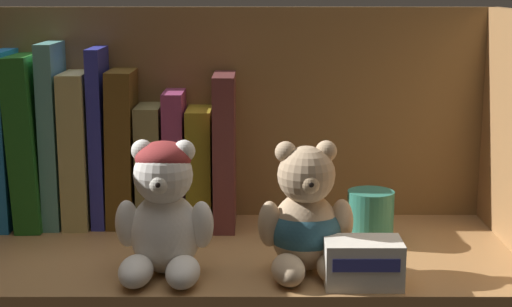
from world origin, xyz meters
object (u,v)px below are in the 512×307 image
(book_1, at_px, (12,137))
(book_6, at_px, (125,146))
(book_3, at_px, (58,133))
(book_4, at_px, (82,147))
(book_9, at_px, (202,165))
(book_5, at_px, (103,136))
(book_8, at_px, (177,157))
(book_7, at_px, (153,163))
(book_10, at_px, (227,148))
(teddy_bear_larger, at_px, (165,212))
(book_2, at_px, (35,139))
(teddy_bear_smaller, at_px, (308,221))
(pillar_candle, at_px, (372,217))
(small_product_box, at_px, (365,263))

(book_1, distance_m, book_6, 0.15)
(book_3, distance_m, book_4, 0.04)
(book_9, bearing_deg, book_5, 180.00)
(book_6, xyz_separation_m, book_8, (0.07, 0.00, -0.01))
(book_7, bearing_deg, book_3, 180.00)
(book_10, relative_size, teddy_bear_larger, 1.34)
(book_5, bearing_deg, book_1, 180.00)
(book_2, height_order, teddy_bear_smaller, book_2)
(book_1, height_order, pillar_candle, book_1)
(book_5, height_order, pillar_candle, book_5)
(book_2, relative_size, book_8, 1.27)
(book_2, xyz_separation_m, book_9, (0.23, 0.00, -0.04))
(book_1, xyz_separation_m, book_4, (0.10, 0.00, -0.01))
(book_1, height_order, book_6, book_1)
(book_7, xyz_separation_m, book_8, (0.03, 0.00, 0.01))
(book_5, xyz_separation_m, teddy_bear_larger, (0.11, -0.21, -0.05))
(teddy_bear_larger, bearing_deg, small_product_box, -8.45)
(book_6, bearing_deg, book_7, 0.00)
(book_5, distance_m, book_6, 0.03)
(book_6, bearing_deg, teddy_bear_larger, -69.77)
(book_4, bearing_deg, teddy_bear_smaller, -34.21)
(teddy_bear_smaller, relative_size, pillar_candle, 2.27)
(book_1, distance_m, book_9, 0.26)
(book_1, height_order, small_product_box, book_1)
(book_3, relative_size, book_4, 1.19)
(teddy_bear_smaller, bearing_deg, book_3, 148.44)
(book_2, relative_size, book_7, 1.42)
(book_2, relative_size, book_3, 0.94)
(book_2, bearing_deg, book_5, 0.00)
(pillar_candle, bearing_deg, book_3, 167.36)
(book_8, xyz_separation_m, teddy_bear_larger, (0.01, -0.21, -0.02))
(book_4, bearing_deg, book_1, 180.00)
(book_3, relative_size, book_8, 1.36)
(book_5, bearing_deg, book_7, 0.00)
(book_1, distance_m, book_7, 0.20)
(book_1, xyz_separation_m, book_3, (0.06, 0.00, 0.01))
(teddy_bear_smaller, xyz_separation_m, pillar_candle, (0.09, 0.11, -0.03))
(book_5, distance_m, book_8, 0.10)
(book_1, bearing_deg, pillar_candle, -11.01)
(book_7, bearing_deg, book_8, 0.00)
(book_7, relative_size, teddy_bear_smaller, 1.08)
(book_3, distance_m, book_7, 0.13)
(pillar_candle, bearing_deg, teddy_bear_smaller, -129.40)
(book_6, xyz_separation_m, book_7, (0.04, 0.00, -0.02))
(book_6, bearing_deg, pillar_candle, -15.99)
(small_product_box, bearing_deg, book_1, 151.66)
(book_6, distance_m, teddy_bear_larger, 0.23)
(book_7, distance_m, teddy_bear_smaller, 0.29)
(small_product_box, bearing_deg, book_5, 143.31)
(book_1, bearing_deg, book_8, 0.00)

